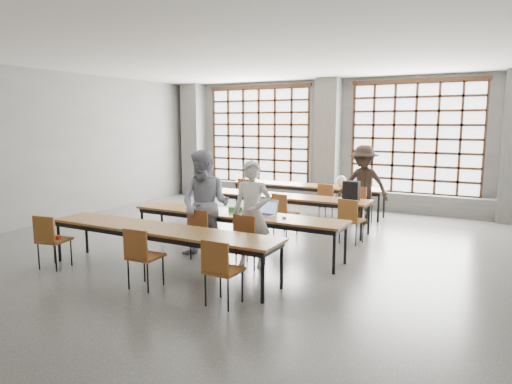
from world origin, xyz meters
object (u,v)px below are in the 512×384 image
(chair_mid_centre, at_px, (283,210))
(student_back, at_px, (363,184))
(chair_mid_right, at_px, (350,216))
(chair_near_mid, at_px, (141,252))
(desk_row_b, at_px, (279,198))
(student_male, at_px, (252,214))
(chair_back_right, at_px, (360,201))
(chair_near_left, at_px, (50,236))
(chair_mid_left, at_px, (204,202))
(laptop_back, at_px, (359,185))
(plastic_bag, at_px, (341,181))
(student_female, at_px, (205,205))
(mouse, at_px, (284,217))
(chair_near_right, at_px, (220,266))
(chair_front_left, at_px, (202,229))
(desk_row_c, at_px, (236,216))
(laptop_front, at_px, (266,211))
(desk_row_a, at_px, (306,187))
(chair_front_right, at_px, (248,235))
(phone, at_px, (242,214))
(green_box, at_px, (236,209))
(chair_back_left, at_px, (247,191))
(chair_back_mid, at_px, (328,198))
(red_pouch, at_px, (54,237))
(backpack, at_px, (351,191))
(desk_row_d, at_px, (159,232))

(chair_mid_centre, xyz_separation_m, student_back, (1.12, 1.97, 0.37))
(chair_mid_right, xyz_separation_m, chair_near_mid, (-1.86, -3.72, 0.00))
(desk_row_b, relative_size, student_male, 2.33)
(chair_back_right, relative_size, chair_near_mid, 1.00)
(chair_near_left, bearing_deg, chair_mid_left, 84.10)
(laptop_back, bearing_deg, student_male, -95.74)
(desk_row_b, xyz_separation_m, student_male, (0.77, -2.68, 0.19))
(plastic_bag, bearing_deg, student_female, -101.52)
(student_male, relative_size, student_female, 0.92)
(mouse, bearing_deg, chair_near_right, -87.25)
(desk_row_b, distance_m, chair_near_mid, 4.35)
(chair_near_right, bearing_deg, chair_front_left, 131.34)
(chair_near_right, relative_size, plastic_bag, 3.08)
(desk_row_c, height_order, chair_front_left, chair_front_left)
(chair_near_right, bearing_deg, laptop_front, 102.42)
(chair_near_left, distance_m, chair_near_mid, 1.89)
(laptop_front, bearing_deg, chair_near_left, -139.73)
(laptop_back, bearing_deg, student_female, -106.42)
(desk_row_a, bearing_deg, chair_mid_left, -120.91)
(chair_mid_left, distance_m, student_female, 2.55)
(chair_front_right, xyz_separation_m, phone, (-0.42, 0.53, 0.20))
(laptop_back, height_order, phone, laptop_back)
(desk_row_a, relative_size, green_box, 16.00)
(chair_near_left, distance_m, student_female, 2.51)
(student_back, bearing_deg, chair_back_left, -174.17)
(desk_row_b, distance_m, phone, 2.31)
(chair_near_left, xyz_separation_m, student_male, (2.73, 1.66, 0.32))
(chair_back_left, relative_size, chair_back_mid, 1.00)
(chair_mid_left, xyz_separation_m, student_back, (3.08, 1.97, 0.37))
(chair_mid_left, bearing_deg, chair_back_mid, 39.09)
(chair_mid_left, bearing_deg, chair_mid_right, -0.04)
(student_male, relative_size, red_pouch, 8.59)
(mouse, bearing_deg, plastic_bag, 94.42)
(chair_back_right, height_order, chair_front_right, same)
(chair_front_right, xyz_separation_m, laptop_back, (0.47, 4.77, 0.25))
(chair_back_left, bearing_deg, chair_mid_centre, -44.47)
(chair_back_mid, bearing_deg, phone, -95.61)
(backpack, height_order, red_pouch, backpack)
(desk_row_b, bearing_deg, chair_back_right, 39.39)
(mouse, height_order, plastic_bag, plastic_bag)
(mouse, relative_size, red_pouch, 0.49)
(chair_mid_left, xyz_separation_m, mouse, (2.70, -1.58, 0.21))
(chair_near_mid, relative_size, laptop_back, 2.04)
(chair_mid_right, xyz_separation_m, laptop_back, (-0.55, 2.58, 0.25))
(chair_back_left, distance_m, green_box, 3.70)
(student_male, bearing_deg, plastic_bag, 75.95)
(chair_mid_centre, relative_size, green_box, 3.52)
(desk_row_d, relative_size, mouse, 40.82)
(desk_row_b, height_order, chair_near_mid, chair_near_mid)
(student_male, relative_size, mouse, 17.53)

